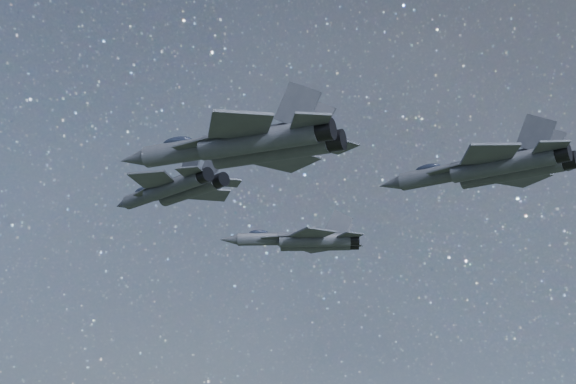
% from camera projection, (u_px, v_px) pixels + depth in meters
% --- Properties ---
extents(jet_lead, '(17.54, 11.55, 4.50)m').
position_uv_depth(jet_lead, '(174.00, 189.00, 82.01)').
color(jet_lead, '#2F323B').
extents(jet_left, '(17.78, 11.95, 4.49)m').
position_uv_depth(jet_left, '(303.00, 240.00, 96.66)').
color(jet_left, '#2F323B').
extents(jet_right, '(18.65, 13.26, 4.75)m').
position_uv_depth(jet_right, '(246.00, 145.00, 58.00)').
color(jet_right, '#2F323B').
extents(jet_slot, '(17.62, 12.07, 4.42)m').
position_uv_depth(jet_slot, '(490.00, 168.00, 65.00)').
color(jet_slot, '#2F323B').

